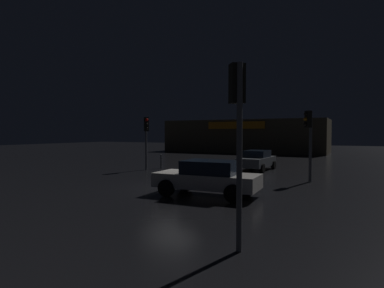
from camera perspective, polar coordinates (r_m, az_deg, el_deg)
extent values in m
plane|color=black|center=(15.70, -3.66, -7.78)|extent=(120.00, 120.00, 0.00)
cube|color=brown|center=(45.81, 9.49, 1.41)|extent=(21.90, 7.91, 4.43)
cube|color=orange|center=(41.93, 7.79, 3.34)|extent=(7.64, 0.24, 0.94)
cylinder|color=#595B60|center=(7.18, 8.44, -2.46)|extent=(0.13, 0.13, 4.22)
cube|color=black|center=(7.39, 8.04, 10.62)|extent=(0.41, 0.41, 0.89)
sphere|color=red|center=(7.58, 7.59, 12.45)|extent=(0.20, 0.20, 0.20)
sphere|color=black|center=(7.53, 7.58, 10.45)|extent=(0.20, 0.20, 0.20)
sphere|color=black|center=(7.50, 7.57, 8.43)|extent=(0.20, 0.20, 0.20)
cylinder|color=#595B60|center=(23.24, -8.19, 0.07)|extent=(0.14, 0.14, 3.78)
cube|color=black|center=(23.08, -8.15, 3.51)|extent=(0.41, 0.41, 1.00)
sphere|color=red|center=(22.93, -8.09, 4.27)|extent=(0.20, 0.20, 0.20)
sphere|color=black|center=(22.92, -8.09, 3.52)|extent=(0.20, 0.20, 0.20)
sphere|color=black|center=(22.92, -8.08, 2.76)|extent=(0.20, 0.20, 0.20)
cylinder|color=#595B60|center=(18.44, 20.36, -0.42)|extent=(0.16, 0.16, 3.86)
cube|color=black|center=(18.35, 20.01, 4.18)|extent=(0.41, 0.41, 0.91)
sphere|color=black|center=(18.28, 19.60, 5.05)|extent=(0.20, 0.20, 0.20)
sphere|color=orange|center=(18.26, 19.59, 4.20)|extent=(0.20, 0.20, 0.20)
sphere|color=black|center=(18.25, 19.58, 3.34)|extent=(0.20, 0.20, 0.20)
cube|color=slate|center=(23.27, 11.47, -3.09)|extent=(1.90, 4.02, 0.63)
cube|color=black|center=(23.30, 11.54, -1.71)|extent=(1.61, 1.93, 0.48)
cylinder|color=black|center=(24.80, 10.61, -3.50)|extent=(0.25, 0.62, 0.61)
cylinder|color=black|center=(24.28, 14.33, -3.65)|extent=(0.25, 0.62, 0.61)
cylinder|color=black|center=(22.38, 8.35, -4.08)|extent=(0.25, 0.62, 0.61)
cylinder|color=black|center=(21.81, 12.43, -4.26)|extent=(0.25, 0.62, 0.61)
cube|color=silver|center=(13.64, 2.61, -6.49)|extent=(4.48, 1.95, 0.60)
cube|color=black|center=(13.49, 3.39, -4.13)|extent=(2.30, 1.69, 0.55)
cylinder|color=black|center=(13.52, -4.62, -7.84)|extent=(0.72, 0.25, 0.71)
cylinder|color=black|center=(15.07, -1.26, -6.81)|extent=(0.72, 0.25, 0.71)
cylinder|color=black|center=(12.37, 7.34, -8.78)|extent=(0.72, 0.25, 0.71)
cylinder|color=black|center=(14.05, 9.55, -7.49)|extent=(0.72, 0.25, 0.71)
cylinder|color=#595B60|center=(24.15, -5.54, -3.11)|extent=(0.13, 0.13, 1.04)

